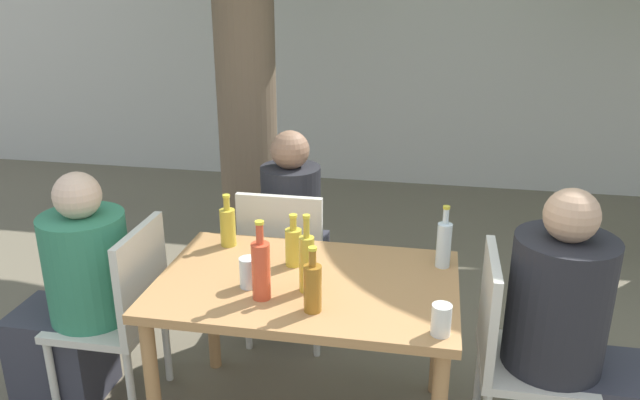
% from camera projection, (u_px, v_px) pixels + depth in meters
% --- Properties ---
extents(cafe_building_wall, '(10.00, 0.08, 2.80)m').
position_uv_depth(cafe_building_wall, '(386.00, 35.00, 5.68)').
color(cafe_building_wall, beige).
rests_on(cafe_building_wall, ground_plane).
extents(dining_table_front, '(1.26, 0.81, 0.74)m').
position_uv_depth(dining_table_front, '(307.00, 300.00, 2.65)').
color(dining_table_front, '#B27F4C').
rests_on(dining_table_front, ground_plane).
extents(patio_chair_0, '(0.44, 0.44, 0.91)m').
position_uv_depth(patio_chair_0, '(123.00, 307.00, 2.84)').
color(patio_chair_0, beige).
rests_on(patio_chair_0, ground_plane).
extents(patio_chair_1, '(0.44, 0.44, 0.91)m').
position_uv_depth(patio_chair_1, '(513.00, 347.00, 2.54)').
color(patio_chair_1, beige).
rests_on(patio_chair_1, ground_plane).
extents(patio_chair_2, '(0.44, 0.44, 0.91)m').
position_uv_depth(patio_chair_2, '(285.00, 258.00, 3.32)').
color(patio_chair_2, beige).
rests_on(patio_chair_2, ground_plane).
extents(person_seated_0, '(0.59, 0.37, 1.15)m').
position_uv_depth(person_seated_0, '(75.00, 302.00, 2.88)').
color(person_seated_0, '#383842').
rests_on(person_seated_0, ground_plane).
extents(person_seated_1, '(0.60, 0.39, 1.21)m').
position_uv_depth(person_seated_1, '(574.00, 346.00, 2.49)').
color(person_seated_1, '#383842').
rests_on(person_seated_1, ground_plane).
extents(person_seated_2, '(0.32, 0.56, 1.17)m').
position_uv_depth(person_seated_2, '(295.00, 239.00, 3.54)').
color(person_seated_2, '#383842').
rests_on(person_seated_2, ground_plane).
extents(soda_bottle_0, '(0.07, 0.07, 0.33)m').
position_uv_depth(soda_bottle_0, '(261.00, 269.00, 2.43)').
color(soda_bottle_0, '#DB4C2D').
rests_on(soda_bottle_0, dining_table_front).
extents(oil_cruet_1, '(0.07, 0.07, 0.24)m').
position_uv_depth(oil_cruet_1, '(294.00, 246.00, 2.72)').
color(oil_cruet_1, gold).
rests_on(oil_cruet_1, dining_table_front).
extents(water_bottle_2, '(0.06, 0.06, 0.28)m').
position_uv_depth(water_bottle_2, '(444.00, 243.00, 2.70)').
color(water_bottle_2, silver).
rests_on(water_bottle_2, dining_table_front).
extents(oil_cruet_3, '(0.07, 0.07, 0.25)m').
position_uv_depth(oil_cruet_3, '(228.00, 226.00, 2.91)').
color(oil_cruet_3, gold).
rests_on(oil_cruet_3, dining_table_front).
extents(oil_cruet_4, '(0.06, 0.06, 0.33)m').
position_uv_depth(oil_cruet_4, '(307.00, 262.00, 2.48)').
color(oil_cruet_4, gold).
rests_on(oil_cruet_4, dining_table_front).
extents(amber_bottle_5, '(0.07, 0.07, 0.27)m').
position_uv_depth(amber_bottle_5, '(313.00, 287.00, 2.35)').
color(amber_bottle_5, '#9E661E').
rests_on(amber_bottle_5, dining_table_front).
extents(drinking_glass_0, '(0.07, 0.07, 0.12)m').
position_uv_depth(drinking_glass_0, '(441.00, 320.00, 2.21)').
color(drinking_glass_0, silver).
rests_on(drinking_glass_0, dining_table_front).
extents(drinking_glass_1, '(0.07, 0.07, 0.13)m').
position_uv_depth(drinking_glass_1, '(248.00, 273.00, 2.54)').
color(drinking_glass_1, silver).
rests_on(drinking_glass_1, dining_table_front).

